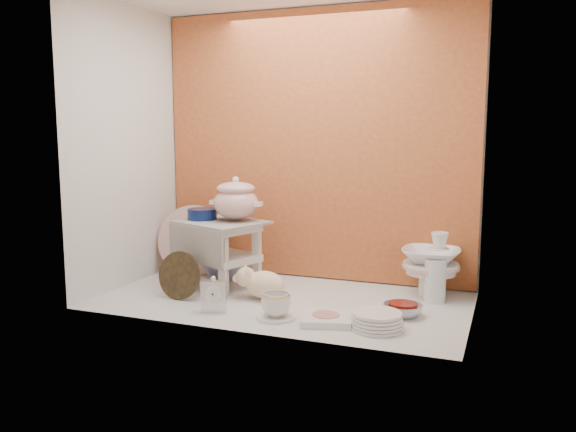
# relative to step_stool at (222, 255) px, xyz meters

# --- Properties ---
(ground) EXTENTS (1.80, 1.80, 0.00)m
(ground) POSITION_rel_step_stool_xyz_m (0.39, -0.10, -0.18)
(ground) COLOR silver
(ground) RESTS_ON ground
(niche_shell) EXTENTS (1.86, 1.03, 1.53)m
(niche_shell) POSITION_rel_step_stool_xyz_m (0.39, 0.08, 0.75)
(niche_shell) COLOR #BC662F
(niche_shell) RESTS_ON ground
(step_stool) EXTENTS (0.52, 0.49, 0.36)m
(step_stool) POSITION_rel_step_stool_xyz_m (0.00, 0.00, 0.00)
(step_stool) COLOR silver
(step_stool) RESTS_ON ground
(soup_tureen) EXTENTS (0.34, 0.34, 0.24)m
(soup_tureen) POSITION_rel_step_stool_xyz_m (0.07, 0.04, 0.30)
(soup_tureen) COLOR white
(soup_tureen) RESTS_ON step_stool
(cobalt_bowl) EXTENTS (0.18, 0.18, 0.06)m
(cobalt_bowl) POSITION_rel_step_stool_xyz_m (-0.13, 0.02, 0.21)
(cobalt_bowl) COLOR #0A194D
(cobalt_bowl) RESTS_ON step_stool
(floral_platter) EXTENTS (0.43, 0.23, 0.40)m
(floral_platter) POSITION_rel_step_stool_xyz_m (-0.30, 0.21, 0.02)
(floral_platter) COLOR silver
(floral_platter) RESTS_ON ground
(blue_white_vase) EXTENTS (0.27, 0.27, 0.24)m
(blue_white_vase) POSITION_rel_step_stool_xyz_m (-0.08, 0.16, -0.06)
(blue_white_vase) COLOR silver
(blue_white_vase) RESTS_ON ground
(lacquer_tray) EXTENTS (0.24, 0.08, 0.24)m
(lacquer_tray) POSITION_rel_step_stool_xyz_m (-0.10, -0.27, -0.06)
(lacquer_tray) COLOR black
(lacquer_tray) RESTS_ON ground
(mantel_clock) EXTENTS (0.12, 0.08, 0.17)m
(mantel_clock) POSITION_rel_step_stool_xyz_m (0.16, -0.40, -0.10)
(mantel_clock) COLOR silver
(mantel_clock) RESTS_ON ground
(plush_pig) EXTENTS (0.29, 0.22, 0.15)m
(plush_pig) POSITION_rel_step_stool_xyz_m (0.30, -0.12, -0.10)
(plush_pig) COLOR beige
(plush_pig) RESTS_ON ground
(teacup_saucer) EXTENTS (0.20, 0.20, 0.01)m
(teacup_saucer) POSITION_rel_step_stool_xyz_m (0.47, -0.39, -0.17)
(teacup_saucer) COLOR white
(teacup_saucer) RESTS_ON ground
(gold_rim_teacup) EXTENTS (0.16, 0.16, 0.11)m
(gold_rim_teacup) POSITION_rel_step_stool_xyz_m (0.47, -0.39, -0.12)
(gold_rim_teacup) COLOR white
(gold_rim_teacup) RESTS_ON teacup_saucer
(lattice_dish) EXTENTS (0.27, 0.27, 0.03)m
(lattice_dish) POSITION_rel_step_stool_xyz_m (0.69, -0.35, -0.17)
(lattice_dish) COLOR white
(lattice_dish) RESTS_ON ground
(dinner_plate_stack) EXTENTS (0.28, 0.28, 0.07)m
(dinner_plate_stack) POSITION_rel_step_stool_xyz_m (0.92, -0.36, -0.14)
(dinner_plate_stack) COLOR white
(dinner_plate_stack) RESTS_ON ground
(crystal_bowl) EXTENTS (0.20, 0.20, 0.06)m
(crystal_bowl) POSITION_rel_step_stool_xyz_m (0.99, -0.15, -0.15)
(crystal_bowl) COLOR silver
(crystal_bowl) RESTS_ON ground
(clear_glass_vase) EXTENTS (0.13, 0.13, 0.21)m
(clear_glass_vase) POSITION_rel_step_stool_xyz_m (1.09, 0.14, -0.07)
(clear_glass_vase) COLOR silver
(clear_glass_vase) RESTS_ON ground
(porcelain_tower) EXTENTS (0.30, 0.30, 0.33)m
(porcelain_tower) POSITION_rel_step_stool_xyz_m (1.06, 0.24, -0.01)
(porcelain_tower) COLOR white
(porcelain_tower) RESTS_ON ground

